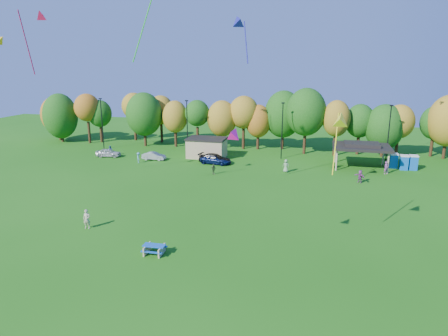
% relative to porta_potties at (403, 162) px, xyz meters
% --- Properties ---
extents(ground, '(160.00, 160.00, 0.00)m').
position_rel_porta_potties_xyz_m(ground, '(-20.08, -37.59, -1.10)').
color(ground, '#19600F').
rests_on(ground, ground).
extents(tree_line, '(93.57, 10.55, 11.15)m').
position_rel_porta_potties_xyz_m(tree_line, '(-21.11, 7.92, 4.82)').
color(tree_line, black).
rests_on(tree_line, ground).
extents(lamp_posts, '(64.50, 0.25, 9.09)m').
position_rel_porta_potties_xyz_m(lamp_posts, '(-18.08, 2.41, 3.80)').
color(lamp_posts, black).
rests_on(lamp_posts, ground).
extents(utility_building, '(6.30, 4.30, 3.25)m').
position_rel_porta_potties_xyz_m(utility_building, '(-30.08, 0.41, 0.54)').
color(utility_building, tan).
rests_on(utility_building, ground).
extents(pavilion, '(8.20, 6.20, 3.77)m').
position_rel_porta_potties_xyz_m(pavilion, '(-6.08, -0.59, 2.13)').
color(pavilion, tan).
rests_on(pavilion, ground).
extents(porta_potties, '(3.75, 1.93, 2.18)m').
position_rel_porta_potties_xyz_m(porta_potties, '(0.00, 0.00, 0.00)').
color(porta_potties, '#0E56B7').
rests_on(porta_potties, ground).
extents(picnic_table, '(1.82, 1.52, 0.78)m').
position_rel_porta_potties_xyz_m(picnic_table, '(-24.76, -33.63, -0.64)').
color(picnic_table, tan).
rests_on(picnic_table, ground).
extents(kite_flyer, '(0.74, 0.55, 1.87)m').
position_rel_porta_potties_xyz_m(kite_flyer, '(-33.00, -30.31, -0.16)').
color(kite_flyer, '#BFAE8F').
rests_on(kite_flyer, ground).
extents(car_a, '(4.25, 2.26, 1.37)m').
position_rel_porta_potties_xyz_m(car_a, '(-46.04, -3.15, -0.41)').
color(car_a, '#BBBBBB').
rests_on(car_a, ground).
extents(car_b, '(3.82, 1.46, 1.24)m').
position_rel_porta_potties_xyz_m(car_b, '(-37.86, -3.33, -0.48)').
color(car_b, '#A0A1A6').
rests_on(car_b, ground).
extents(car_c, '(5.00, 2.81, 1.32)m').
position_rel_porta_potties_xyz_m(car_c, '(-27.52, -3.46, -0.44)').
color(car_c, '#0C1A4A').
rests_on(car_c, ground).
extents(car_d, '(5.31, 2.65, 1.48)m').
position_rel_porta_potties_xyz_m(car_d, '(-27.74, -3.21, -0.36)').
color(car_d, black).
rests_on(car_d, ground).
extents(far_person_0, '(0.98, 0.71, 1.86)m').
position_rel_porta_potties_xyz_m(far_person_0, '(-16.59, -5.80, -0.17)').
color(far_person_0, '#79A36F').
rests_on(far_person_0, ground).
extents(far_person_1, '(1.49, 1.46, 1.70)m').
position_rel_porta_potties_xyz_m(far_person_1, '(-6.76, -8.74, -0.25)').
color(far_person_1, '#83367B').
rests_on(far_person_1, ground).
extents(far_person_2, '(0.72, 0.97, 1.53)m').
position_rel_porta_potties_xyz_m(far_person_2, '(-26.31, -9.36, -0.33)').
color(far_person_2, '#606C42').
rests_on(far_person_2, ground).
extents(far_person_3, '(1.02, 0.95, 1.68)m').
position_rel_porta_potties_xyz_m(far_person_3, '(-46.20, -2.24, -0.26)').
color(far_person_3, teal).
rests_on(far_person_3, ground).
extents(far_person_4, '(0.78, 0.75, 1.79)m').
position_rel_porta_potties_xyz_m(far_person_4, '(-2.84, -3.44, -0.20)').
color(far_person_4, '#A74E9E').
rests_on(far_person_4, ground).
extents(far_person_5, '(1.08, 1.24, 1.67)m').
position_rel_porta_potties_xyz_m(far_person_5, '(-39.35, -5.80, -0.26)').
color(far_person_5, teal).
rests_on(far_person_5, ground).
extents(kite_3, '(1.58, 3.57, 6.23)m').
position_rel_porta_potties_xyz_m(kite_3, '(-38.52, -26.48, 18.33)').
color(kite_3, '#EC154A').
extents(kite_4, '(3.21, 1.28, 5.41)m').
position_rel_porta_potties_xyz_m(kite_4, '(-46.06, -23.51, 16.38)').
color(kite_4, orange).
extents(kite_7, '(1.78, 2.72, 4.48)m').
position_rel_porta_potties_xyz_m(kite_7, '(-19.73, -24.91, 17.63)').
color(kite_7, navy).
extents(kite_8, '(1.46, 3.31, 5.47)m').
position_rel_porta_potties_xyz_m(kite_8, '(-10.73, -30.44, 10.05)').
color(kite_8, yellow).
extents(kite_11, '(1.16, 1.41, 1.30)m').
position_rel_porta_potties_xyz_m(kite_11, '(-17.76, -35.36, 9.55)').
color(kite_11, '#F80DA0').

